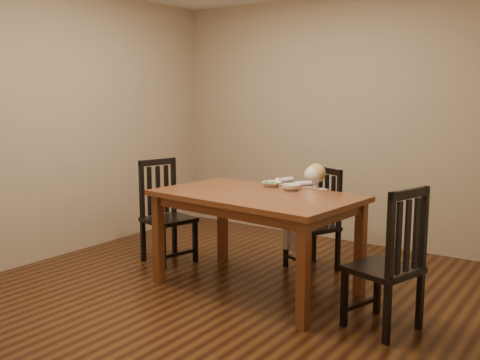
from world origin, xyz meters
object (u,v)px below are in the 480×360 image
Objects in this scene: dining_table at (256,205)px; chair_left at (166,213)px; bowl_veg at (291,187)px; chair_right at (390,263)px; toddler at (312,207)px; bowl_peas at (272,184)px; chair_child at (316,221)px.

chair_left is (-1.16, 0.17, -0.24)m from dining_table.
chair_right is at bearing -23.81° from bowl_veg.
bowl_peas is at bearing 84.79° from toddler.
chair_left is at bearing 48.60° from toddler.
chair_child reaches higher than bowl_veg.
bowl_peas is (-0.22, -0.38, 0.25)m from toddler.
dining_table is at bearing 104.18° from toddler.
bowl_peas is (-0.24, -0.42, 0.38)m from chair_child.
chair_right is at bearing 163.68° from toddler.
chair_right is at bearing 95.56° from chair_left.
toddler is (0.14, 0.75, -0.13)m from dining_table.
bowl_peas is at bearing 114.24° from chair_left.
chair_left is 1.16m from bowl_peas.
chair_right reaches higher than chair_child.
dining_table is 3.21× the size of toddler.
chair_child is 5.80× the size of bowl_veg.
bowl_veg reaches higher than dining_table.
chair_right reaches higher than bowl_veg.
toddler is at bearing 60.23° from bowl_peas.
chair_left is 6.11× the size of bowl_veg.
chair_left is 0.99× the size of chair_right.
chair_right is 1.42m from bowl_peas.
chair_left is at bearing -169.35° from bowl_peas.
toddler is 0.50m from bowl_peas.
bowl_peas is at bearing 83.45° from chair_right.
chair_child is at bearing -90.00° from toddler.
bowl_peas is at bearing 85.31° from chair_child.
chair_child is 1.41m from chair_right.
chair_right is (1.03, -0.96, 0.03)m from chair_child.
chair_right reaches higher than bowl_peas.
toddler is 0.52m from bowl_veg.
chair_child reaches higher than bowl_peas.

